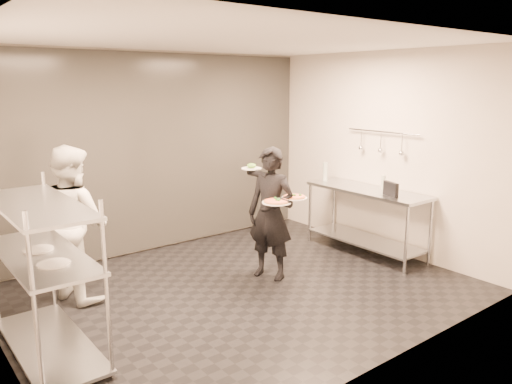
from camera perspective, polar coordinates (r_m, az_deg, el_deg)
room_shell at (r=6.50m, az=-7.92°, el=3.72°), size 5.00×4.00×2.80m
pass_rack at (r=4.78m, az=-23.14°, el=-8.15°), size 0.60×1.60×1.50m
prep_counter at (r=7.16m, az=12.50°, el=-1.97°), size 0.60×1.80×0.92m
utensil_rail at (r=7.19m, az=14.11°, el=5.48°), size 0.07×1.20×0.31m
waiter at (r=6.06m, az=1.70°, el=-2.49°), size 0.59×0.70×1.62m
chef at (r=5.84m, az=-20.17°, el=-3.31°), size 0.86×0.98×1.72m
pizza_plate_near at (r=5.77m, az=2.37°, el=-1.11°), size 0.34×0.34×0.05m
pizza_plate_far at (r=5.98m, az=4.41°, el=-0.58°), size 0.31×0.31×0.05m
salad_plate at (r=6.17m, az=-0.53°, el=2.90°), size 0.25×0.25×0.07m
pos_monitor at (r=6.70m, az=15.15°, el=0.31°), size 0.12×0.27×0.19m
bottle_green at (r=7.58m, az=7.93°, el=2.34°), size 0.08×0.08×0.28m
bottle_clear at (r=7.08m, az=14.34°, el=1.05°), size 0.06×0.06×0.20m
bottle_dark at (r=7.59m, az=7.92°, el=2.04°), size 0.06×0.06×0.19m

